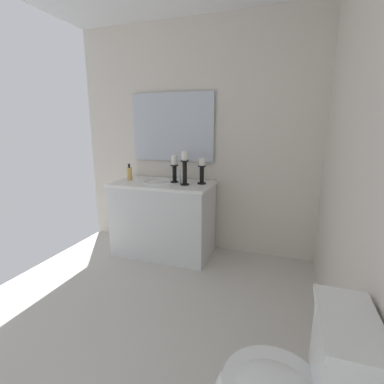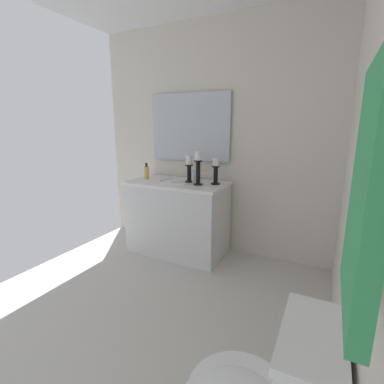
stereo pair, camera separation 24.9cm
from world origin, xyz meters
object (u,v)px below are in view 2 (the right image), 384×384
object	(u,v)px
candle_holder_mid	(189,168)
towel_near_vanity	(367,193)
candle_holder_short	(198,167)
soap_bottle	(147,172)
mirror	(190,127)
vanity_cabinet	(178,217)
sink_basin	(178,185)
candle_holder_tall	(216,171)

from	to	relation	value
candle_holder_mid	towel_near_vanity	size ratio (longest dim) A/B	0.69
candle_holder_short	soap_bottle	bearing A→B (deg)	-94.50
candle_holder_mid	mirror	bearing A→B (deg)	-153.91
vanity_cabinet	soap_bottle	world-z (taller)	soap_bottle
vanity_cabinet	towel_near_vanity	distance (m)	2.65
candle_holder_short	soap_bottle	size ratio (longest dim) A/B	1.87
vanity_cabinet	candle_holder_short	size ratio (longest dim) A/B	3.15
mirror	soap_bottle	distance (m)	0.69
soap_bottle	towel_near_vanity	size ratio (longest dim) A/B	0.44
candle_holder_mid	soap_bottle	bearing A→B (deg)	-85.16
sink_basin	candle_holder_mid	size ratio (longest dim) A/B	1.43
candle_holder_short	towel_near_vanity	world-z (taller)	towel_near_vanity
sink_basin	mirror	world-z (taller)	mirror
candle_holder_tall	candle_holder_short	xyz separation A→B (m)	(0.11, -0.14, 0.04)
candle_holder_short	candle_holder_mid	bearing A→B (deg)	-122.66
vanity_cabinet	mirror	size ratio (longest dim) A/B	1.12
sink_basin	soap_bottle	distance (m)	0.41
vanity_cabinet	sink_basin	bearing A→B (deg)	90.00
vanity_cabinet	candle_holder_short	xyz separation A→B (m)	(0.05, 0.27, 0.58)
candle_holder_short	towel_near_vanity	size ratio (longest dim) A/B	0.82
mirror	soap_bottle	world-z (taller)	mirror
mirror	soap_bottle	xyz separation A→B (m)	(0.28, -0.40, -0.49)
mirror	candle_holder_tall	xyz separation A→B (m)	(0.22, 0.41, -0.43)
sink_basin	candle_holder_tall	world-z (taller)	candle_holder_tall
candle_holder_short	vanity_cabinet	bearing A→B (deg)	-101.37
vanity_cabinet	candle_holder_mid	distance (m)	0.56
mirror	candle_holder_mid	xyz separation A→B (m)	(0.24, 0.12, -0.42)
vanity_cabinet	candle_holder_mid	size ratio (longest dim) A/B	3.76
candle_holder_mid	soap_bottle	size ratio (longest dim) A/B	1.57
sink_basin	towel_near_vanity	world-z (taller)	towel_near_vanity
soap_bottle	vanity_cabinet	bearing A→B (deg)	90.17
candle_holder_short	sink_basin	bearing A→B (deg)	-101.41
candle_holder_short	towel_near_vanity	xyz separation A→B (m)	(1.96, 1.23, 0.28)
sink_basin	candle_holder_mid	world-z (taller)	candle_holder_mid
candle_holder_short	mirror	bearing A→B (deg)	-141.44
sink_basin	candle_holder_short	distance (m)	0.35
mirror	candle_holder_tall	bearing A→B (deg)	61.33
mirror	towel_near_vanity	bearing A→B (deg)	33.12
candle_holder_short	towel_near_vanity	bearing A→B (deg)	32.12
candle_holder_mid	vanity_cabinet	bearing A→B (deg)	-70.02
vanity_cabinet	candle_holder_tall	size ratio (longest dim) A/B	4.02
towel_near_vanity	vanity_cabinet	bearing A→B (deg)	-143.39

